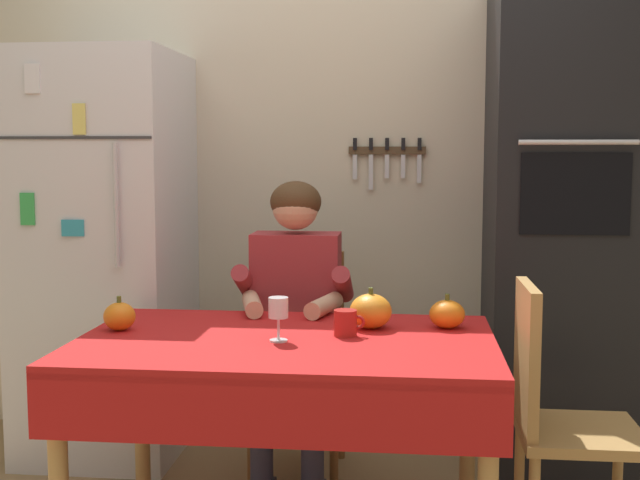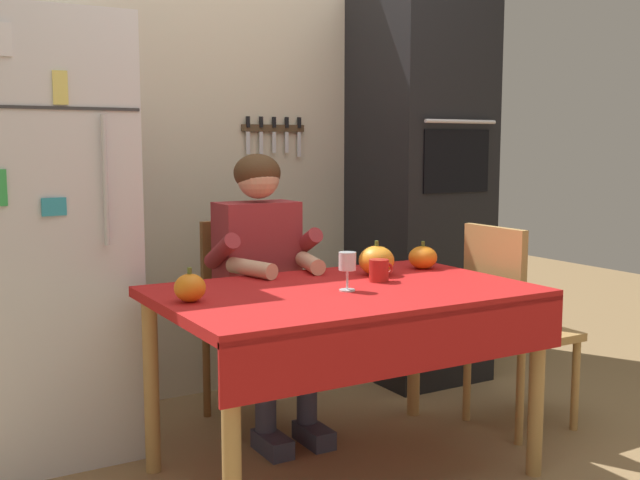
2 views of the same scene
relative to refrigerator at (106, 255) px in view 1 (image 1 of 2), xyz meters
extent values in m
cube|color=beige|center=(1.00, 0.39, 0.40)|extent=(3.70, 0.10, 2.60)
cube|color=#4C3823|center=(1.25, 0.33, 0.47)|extent=(0.36, 0.02, 0.04)
cube|color=silver|center=(1.10, 0.32, 0.39)|extent=(0.02, 0.01, 0.11)
cube|color=black|center=(1.10, 0.32, 0.50)|extent=(0.02, 0.01, 0.06)
cube|color=silver|center=(1.18, 0.32, 0.37)|extent=(0.02, 0.01, 0.16)
cube|color=black|center=(1.18, 0.32, 0.50)|extent=(0.02, 0.01, 0.06)
cube|color=silver|center=(1.25, 0.32, 0.40)|extent=(0.02, 0.01, 0.11)
cube|color=black|center=(1.25, 0.32, 0.50)|extent=(0.02, 0.01, 0.06)
cube|color=silver|center=(1.33, 0.32, 0.40)|extent=(0.02, 0.01, 0.11)
cube|color=black|center=(1.33, 0.32, 0.50)|extent=(0.02, 0.01, 0.06)
cube|color=silver|center=(1.40, 0.32, 0.38)|extent=(0.02, 0.01, 0.13)
cube|color=black|center=(1.40, 0.32, 0.50)|extent=(0.02, 0.01, 0.06)
cube|color=silver|center=(0.00, 0.00, 0.00)|extent=(0.68, 0.68, 1.80)
cylinder|color=silver|center=(0.19, -0.36, 0.25)|extent=(0.02, 0.02, 0.50)
cube|color=#333335|center=(0.00, -0.34, 0.52)|extent=(0.67, 0.01, 0.01)
cube|color=teal|center=(0.00, -0.35, 0.15)|extent=(0.09, 0.02, 0.07)
cube|color=#E5D666|center=(0.04, -0.35, 0.59)|extent=(0.05, 0.01, 0.12)
cube|color=green|center=(-0.19, -0.35, 0.23)|extent=(0.06, 0.01, 0.13)
cube|color=silver|center=(-0.15, -0.35, 0.76)|extent=(0.06, 0.01, 0.12)
cube|color=black|center=(2.00, 0.04, 0.15)|extent=(0.60, 0.60, 2.10)
cube|color=black|center=(2.00, -0.26, 0.30)|extent=(0.42, 0.01, 0.32)
cylinder|color=silver|center=(2.00, -0.29, 0.50)|extent=(0.45, 0.02, 0.02)
cylinder|color=tan|center=(0.31, -0.47, -0.55)|extent=(0.06, 0.06, 0.70)
cylinder|color=tan|center=(1.59, -0.47, -0.55)|extent=(0.06, 0.06, 0.70)
cube|color=red|center=(0.95, -0.86, -0.18)|extent=(1.40, 0.90, 0.04)
cube|color=red|center=(0.95, -1.30, -0.28)|extent=(1.40, 0.01, 0.20)
cube|color=brown|center=(0.90, -0.17, -0.47)|extent=(0.40, 0.40, 0.04)
cube|color=brown|center=(0.90, 0.01, -0.21)|extent=(0.36, 0.04, 0.48)
cylinder|color=brown|center=(0.73, -0.34, -0.69)|extent=(0.04, 0.04, 0.41)
cylinder|color=brown|center=(0.73, 0.00, -0.69)|extent=(0.04, 0.04, 0.41)
cylinder|color=brown|center=(1.07, -0.34, -0.69)|extent=(0.04, 0.04, 0.41)
cylinder|color=brown|center=(1.07, 0.00, -0.69)|extent=(0.04, 0.04, 0.41)
cylinder|color=#38384C|center=(0.80, -0.49, -0.67)|extent=(0.09, 0.09, 0.38)
cylinder|color=#38384C|center=(1.00, -0.49, -0.67)|extent=(0.09, 0.09, 0.38)
cube|color=#38384C|center=(0.81, -0.33, -0.40)|extent=(0.12, 0.40, 0.11)
cube|color=#38384C|center=(0.99, -0.33, -0.40)|extent=(0.12, 0.40, 0.11)
cube|color=#9E2D33|center=(0.90, -0.21, -0.11)|extent=(0.36, 0.20, 0.48)
cylinder|color=#9E2D33|center=(0.70, -0.28, -0.07)|extent=(0.07, 0.26, 0.18)
cylinder|color=#9E2D33|center=(1.10, -0.28, -0.07)|extent=(0.07, 0.26, 0.18)
cylinder|color=#D8A884|center=(0.76, -0.45, -0.13)|extent=(0.13, 0.27, 0.07)
cylinder|color=#D8A884|center=(1.04, -0.45, -0.13)|extent=(0.13, 0.27, 0.07)
sphere|color=#D8A884|center=(0.90, -0.23, 0.24)|extent=(0.19, 0.19, 0.19)
ellipsoid|color=#472D19|center=(0.90, -0.22, 0.26)|extent=(0.21, 0.21, 0.17)
cube|color=tan|center=(1.93, -0.83, -0.47)|extent=(0.40, 0.40, 0.04)
cube|color=tan|center=(1.75, -0.83, -0.21)|extent=(0.04, 0.36, 0.48)
cylinder|color=tan|center=(1.76, -0.66, -0.69)|extent=(0.04, 0.04, 0.41)
cylinder|color=#B2231E|center=(1.15, -0.81, -0.12)|extent=(0.08, 0.08, 0.09)
torus|color=#B2231E|center=(1.19, -0.81, -0.11)|extent=(0.05, 0.01, 0.05)
cylinder|color=white|center=(0.93, -0.92, -0.16)|extent=(0.06, 0.06, 0.01)
cylinder|color=white|center=(0.93, -0.92, -0.12)|extent=(0.01, 0.01, 0.07)
cylinder|color=white|center=(0.93, -0.92, -0.05)|extent=(0.07, 0.07, 0.07)
ellipsoid|color=orange|center=(1.50, -0.65, -0.11)|extent=(0.13, 0.13, 0.10)
cylinder|color=#4C6023|center=(1.50, -0.65, -0.05)|extent=(0.02, 0.02, 0.02)
ellipsoid|color=orange|center=(1.23, -0.68, -0.10)|extent=(0.15, 0.15, 0.12)
cylinder|color=#4C6023|center=(1.23, -0.68, -0.03)|extent=(0.02, 0.02, 0.02)
ellipsoid|color=orange|center=(0.35, -0.81, -0.11)|extent=(0.11, 0.11, 0.10)
cylinder|color=#4C6023|center=(0.35, -0.81, -0.05)|extent=(0.02, 0.02, 0.02)
camera|label=1|loc=(1.36, -3.55, 0.46)|focal=46.21mm
camera|label=2|loc=(-0.58, -3.31, 0.39)|focal=43.08mm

